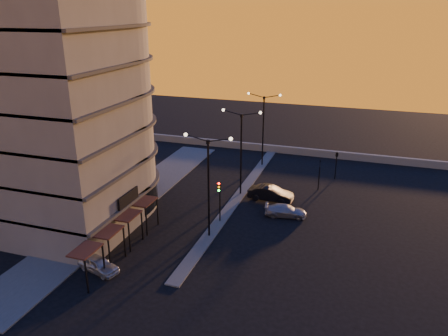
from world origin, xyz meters
TOP-DOWN VIEW (x-y plane):
  - ground at (0.00, 0.00)m, footprint 120.00×120.00m
  - sidewalk_west at (-10.50, 4.00)m, footprint 5.00×40.00m
  - median at (0.00, 10.00)m, footprint 1.20×36.00m
  - parapet at (2.00, 26.00)m, footprint 44.00×0.50m
  - building at (-14.00, 0.03)m, footprint 14.35×17.08m
  - streetlamp_near at (0.00, 0.00)m, footprint 4.32×0.32m
  - streetlamp_mid at (0.00, 10.00)m, footprint 4.32×0.32m
  - streetlamp_far at (0.00, 20.00)m, footprint 4.32×0.32m
  - traffic_light_main at (0.00, 2.87)m, footprint 0.28×0.44m
  - signal_east_a at (8.00, 14.00)m, footprint 0.13×0.16m
  - signal_east_b at (9.50, 18.00)m, footprint 0.42×1.99m
  - car_hatchback at (-6.28, -7.93)m, footprint 3.87×2.32m
  - car_sedan at (3.50, 9.48)m, footprint 4.86×1.88m
  - car_wagon at (5.75, 6.22)m, footprint 4.28×2.29m

SIDE VIEW (x-z plane):
  - ground at x=0.00m, z-range 0.00..0.00m
  - sidewalk_west at x=-10.50m, z-range 0.00..0.12m
  - median at x=0.00m, z-range 0.00..0.12m
  - parapet at x=2.00m, z-range 0.00..1.00m
  - car_wagon at x=5.75m, z-range 0.00..1.18m
  - car_hatchback at x=-6.28m, z-range 0.00..1.23m
  - car_sedan at x=3.50m, z-range 0.00..1.58m
  - signal_east_a at x=8.00m, z-range 0.13..3.73m
  - traffic_light_main at x=0.00m, z-range 0.76..5.01m
  - signal_east_b at x=9.50m, z-range 1.30..4.90m
  - streetlamp_near at x=0.00m, z-range 0.84..10.35m
  - streetlamp_mid at x=0.00m, z-range 0.84..10.35m
  - streetlamp_far at x=0.00m, z-range 0.84..10.35m
  - building at x=-14.00m, z-range -0.59..24.41m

